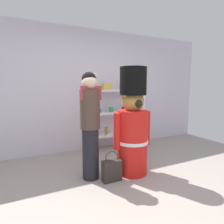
{
  "coord_description": "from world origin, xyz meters",
  "views": [
    {
      "loc": [
        -1.24,
        -1.88,
        1.38
      ],
      "look_at": [
        0.03,
        0.71,
        1.0
      ],
      "focal_mm": 31.01,
      "sensor_mm": 36.0,
      "label": 1
    }
  ],
  "objects": [
    {
      "name": "ground_plane",
      "position": [
        0.0,
        0.0,
        0.0
      ],
      "size": [
        6.4,
        6.4,
        0.0
      ],
      "primitive_type": "plane",
      "color": "#9E9389"
    },
    {
      "name": "teddy_bear_guard",
      "position": [
        0.36,
        0.65,
        0.77
      ],
      "size": [
        0.65,
        0.5,
        1.67
      ],
      "color": "red",
      "rests_on": "ground_plane"
    },
    {
      "name": "shopping_bag",
      "position": [
        -0.05,
        0.55,
        0.16
      ],
      "size": [
        0.28,
        0.14,
        0.45
      ],
      "color": "#332D28",
      "rests_on": "ground_plane"
    },
    {
      "name": "back_wall",
      "position": [
        0.0,
        2.2,
        1.3
      ],
      "size": [
        6.4,
        0.12,
        2.6
      ],
      "primitive_type": "cube",
      "color": "silver",
      "rests_on": "ground_plane"
    },
    {
      "name": "person_shopper",
      "position": [
        -0.3,
        0.77,
        0.86
      ],
      "size": [
        0.3,
        0.29,
        1.59
      ],
      "color": "black",
      "rests_on": "ground_plane"
    },
    {
      "name": "merchandise_shelf",
      "position": [
        0.8,
        1.98,
        0.87
      ],
      "size": [
        1.26,
        0.35,
        1.66
      ],
      "color": "white",
      "rests_on": "ground_plane"
    }
  ]
}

